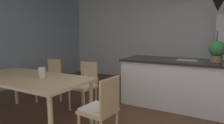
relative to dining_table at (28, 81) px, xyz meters
name	(u,v)px	position (x,y,z in m)	size (l,w,h in m)	color
wall_back_kitchen	(196,36)	(1.99, 3.88, 0.69)	(10.00, 0.12, 2.70)	white
dining_table	(28,81)	(0.00, 0.00, 0.00)	(2.00, 0.98, 0.72)	#D1B284
chair_far_left	(50,79)	(-0.45, 0.86, -0.19)	(0.42, 0.42, 0.87)	tan
chair_far_right	(85,84)	(0.45, 0.86, -0.19)	(0.42, 0.42, 0.87)	tan
chair_kitchen_end	(101,108)	(1.37, 0.00, -0.19)	(0.43, 0.43, 0.87)	tan
kitchen_island	(185,83)	(2.05, 1.88, -0.20)	(2.36, 0.93, 0.91)	silver
pendant_over_island_aux	(218,4)	(2.51, 1.88, 1.22)	(0.22, 0.22, 0.93)	black
potted_plant_on_island	(217,51)	(2.55, 1.88, 0.44)	(0.28, 0.28, 0.37)	#8C664C
vase_on_dining_table	(42,72)	(0.24, 0.08, 0.14)	(0.11, 0.11, 0.16)	silver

